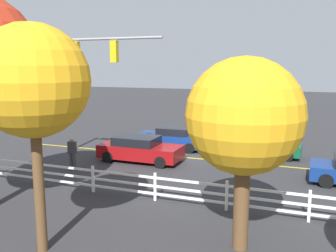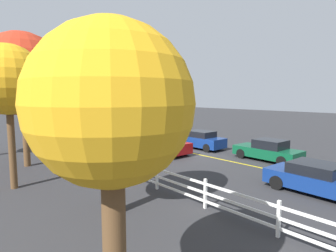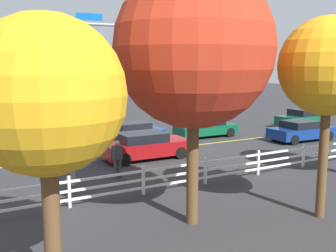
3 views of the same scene
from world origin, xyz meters
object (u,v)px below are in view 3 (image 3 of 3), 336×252
object	(u,v)px
car_3	(207,127)
tree_3	(329,67)
car_1	(302,118)
car_4	(145,146)
pedestrian	(117,157)
tree_1	(194,48)
tree_4	(46,96)
car_2	(130,134)
car_0	(301,131)

from	to	relation	value
car_3	tree_3	size ratio (longest dim) A/B	0.66
car_1	car_4	distance (m)	15.90
pedestrian	tree_1	xyz separation A→B (m)	(-0.20, 5.90, 4.58)
tree_4	pedestrian	bearing A→B (deg)	-121.04
car_4	car_2	bearing A→B (deg)	80.40
car_4	tree_4	distance (m)	13.02
car_4	tree_1	world-z (taller)	tree_1
car_3	car_0	bearing A→B (deg)	140.32
car_2	tree_1	xyz separation A→B (m)	(3.09, 12.08, 4.81)
pedestrian	tree_3	xyz separation A→B (m)	(-4.20, 7.51, 4.01)
tree_3	tree_4	distance (m)	8.77
car_3	tree_1	bearing A→B (deg)	55.88
pedestrian	car_4	bearing A→B (deg)	129.90
tree_4	car_0	bearing A→B (deg)	-151.86
car_0	tree_1	world-z (taller)	tree_1
tree_4	tree_3	bearing A→B (deg)	-179.69
car_2	tree_4	bearing A→B (deg)	58.75
car_3	tree_3	bearing A→B (deg)	72.36
car_2	car_3	distance (m)	5.86
car_1	car_3	xyz separation A→B (m)	(9.01, -0.22, -0.04)
car_3	car_4	size ratio (longest dim) A/B	0.93
car_1	tree_3	distance (m)	20.00
car_2	car_4	size ratio (longest dim) A/B	0.94
tree_1	tree_3	distance (m)	4.36
tree_1	tree_4	xyz separation A→B (m)	(4.75, 1.67, -1.13)
car_4	tree_3	distance (m)	11.12
car_1	tree_4	xyz separation A→B (m)	(22.70, 13.75, 3.66)
tree_1	tree_4	distance (m)	5.16
car_2	tree_4	xyz separation A→B (m)	(7.84, 13.75, 3.67)
car_0	car_4	world-z (taller)	car_4
tree_1	tree_3	world-z (taller)	tree_1
car_0	pedestrian	bearing A→B (deg)	-168.56
car_0	tree_3	world-z (taller)	tree_3
car_4	tree_4	world-z (taller)	tree_4
car_1	tree_1	world-z (taller)	tree_1
car_3	tree_1	world-z (taller)	tree_1
car_0	tree_3	distance (m)	14.37
car_0	car_4	xyz separation A→B (m)	(11.17, -0.38, 0.06)
pedestrian	car_2	bearing A→B (deg)	146.88
car_2	car_1	bearing A→B (deg)	178.44
car_4	pedestrian	bearing A→B (deg)	-134.30
car_0	pedestrian	xyz separation A→B (m)	(13.82, 2.26, 0.28)
pedestrian	tree_4	size ratio (longest dim) A/B	0.28
car_2	tree_3	xyz separation A→B (m)	(-0.92, 13.70, 4.24)
car_2	tree_4	world-z (taller)	tree_4
car_1	car_3	distance (m)	9.01
car_1	pedestrian	size ratio (longest dim) A/B	2.51
car_0	tree_3	bearing A→B (deg)	-132.38
pedestrian	tree_1	bearing A→B (deg)	-3.20
car_3	tree_4	xyz separation A→B (m)	(13.69, 13.97, 3.71)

